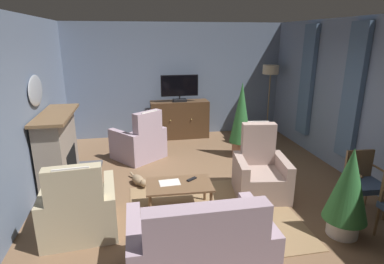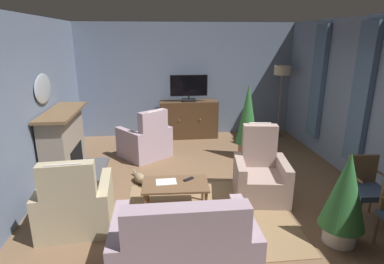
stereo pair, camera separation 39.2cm
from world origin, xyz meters
name	(u,v)px [view 1 (the left image)]	position (x,y,z in m)	size (l,w,h in m)	color
ground_plane	(208,196)	(0.00, 0.00, -0.02)	(6.02, 7.50, 0.04)	brown
wall_back	(177,80)	(0.00, 3.50, 1.41)	(6.02, 0.10, 2.82)	slate
wall_left	(11,120)	(-2.76, 0.00, 1.41)	(0.10, 7.50, 2.82)	slate
wall_right_with_window	(371,104)	(2.76, 0.00, 1.41)	(0.10, 7.50, 2.82)	slate
curtain_panel_near	(353,92)	(2.65, 0.34, 1.55)	(0.10, 0.44, 2.37)	slate
curtain_panel_far	(307,81)	(2.65, 1.84, 1.55)	(0.10, 0.44, 2.37)	slate
rug_central	(213,215)	(-0.07, -0.59, 0.01)	(2.36, 2.11, 0.01)	#8E704C
fireplace	(59,150)	(-2.43, 1.02, 0.59)	(0.88, 1.58, 1.25)	#4C4C51
wall_mirror_oval	(36,91)	(-2.68, 1.02, 1.64)	(0.06, 0.79, 0.51)	#B2B7BF
tv_cabinet	(180,120)	(0.01, 3.15, 0.45)	(1.45, 0.50, 0.94)	#352315
television	(180,88)	(0.01, 3.10, 1.29)	(0.92, 0.20, 0.65)	black
coffee_table	(179,187)	(-0.53, -0.37, 0.38)	(0.98, 0.61, 0.43)	brown
tv_remote	(192,179)	(-0.32, -0.27, 0.44)	(0.17, 0.05, 0.02)	black
folded_newspaper	(170,183)	(-0.66, -0.31, 0.44)	(0.30, 0.22, 0.01)	silver
sofa_floral	(199,250)	(-0.52, -1.75, 0.34)	(1.49, 0.95, 1.03)	#AD93A3
armchair_facing_sofa	(260,174)	(0.85, -0.09, 0.35)	(0.92, 0.92, 1.15)	#A3897F
armchair_angled_to_table	(140,143)	(-1.03, 1.87, 0.34)	(1.22, 1.21, 1.08)	#AD93A3
armchair_near_window	(80,210)	(-1.88, -0.66, 0.33)	(0.99, 0.99, 1.07)	tan
side_chair_tucked_against_wall	(363,180)	(2.09, -0.88, 0.50)	(0.49, 0.49, 0.91)	#42567A
potted_plant_on_hearth_side	(348,189)	(1.48, -1.35, 0.65)	(0.55, 0.55, 1.20)	beige
potted_plant_small_fern_corner	(242,125)	(1.42, 2.41, 0.46)	(0.35, 0.35, 0.81)	beige
potted_plant_tall_palm_by_window	(241,117)	(1.10, 1.63, 0.87)	(0.46, 0.46, 1.60)	#99664C
cat	(139,180)	(-1.10, 0.58, 0.09)	(0.30, 0.62, 0.19)	#937A5B
floor_lamp	(270,75)	(2.32, 3.01, 1.55)	(0.40, 0.40, 1.80)	#4C4233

